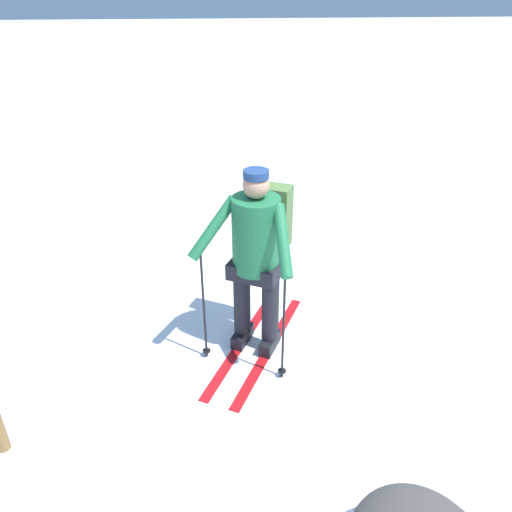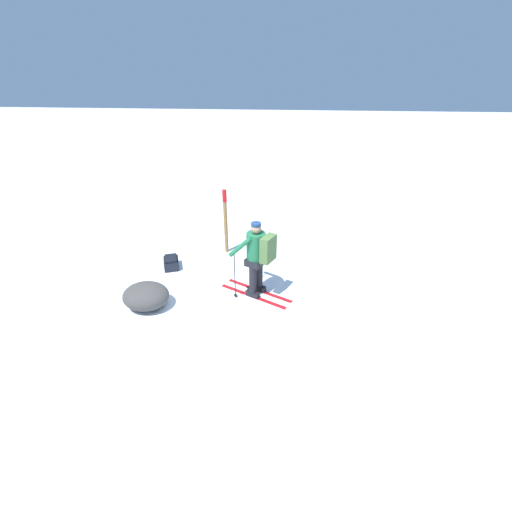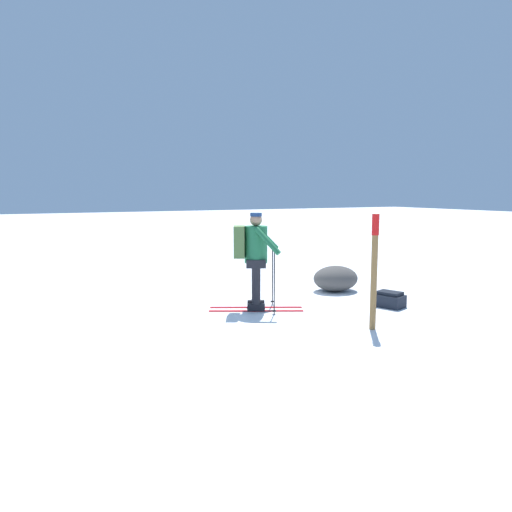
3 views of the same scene
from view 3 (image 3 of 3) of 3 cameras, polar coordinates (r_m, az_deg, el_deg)
The scene contains 5 objects.
ground_plane at distance 9.54m, azimuth 0.76°, elevation -4.94°, with size 80.00×80.00×0.00m, color white.
skier at distance 8.55m, azimuth -0.27°, elevation 0.36°, with size 1.61×1.09×1.68m.
dropped_backpack at distance 9.19m, azimuth 15.01°, elevation -4.84°, with size 0.50×0.58×0.28m.
trail_marker at distance 7.52m, azimuth 13.37°, elevation -0.81°, with size 0.11×0.11×1.72m.
rock_boulder at distance 10.37m, azimuth 9.09°, elevation -2.56°, with size 0.94×0.80×0.52m, color #474442.
Camera 3 is at (-4.35, -8.24, 2.06)m, focal length 35.00 mm.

